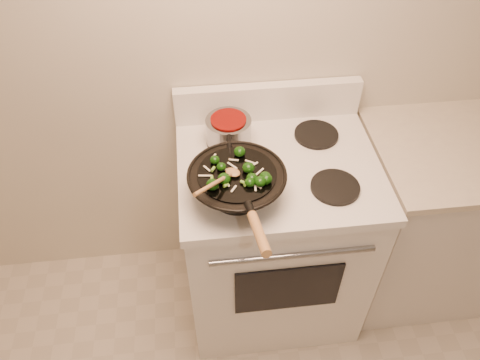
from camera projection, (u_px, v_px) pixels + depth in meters
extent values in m
plane|color=beige|center=(319.00, 28.00, 1.77)|extent=(3.50, 0.00, 3.50)
cube|color=white|center=(273.00, 240.00, 2.14)|extent=(0.76, 0.64, 0.88)
cube|color=white|center=(279.00, 168.00, 1.81)|extent=(0.78, 0.66, 0.04)
cube|color=white|center=(268.00, 101.00, 1.95)|extent=(0.78, 0.05, 0.16)
cylinder|color=gray|center=(293.00, 256.00, 1.67)|extent=(0.60, 0.02, 0.02)
cube|color=black|center=(288.00, 289.00, 1.83)|extent=(0.42, 0.01, 0.28)
cylinder|color=black|center=(237.00, 195.00, 1.67)|extent=(0.18, 0.18, 0.01)
cylinder|color=black|center=(335.00, 187.00, 1.70)|extent=(0.18, 0.18, 0.01)
cylinder|color=black|center=(229.00, 141.00, 1.88)|extent=(0.18, 0.18, 0.01)
cylinder|color=black|center=(316.00, 135.00, 1.91)|extent=(0.18, 0.18, 0.01)
cube|color=white|center=(434.00, 220.00, 2.22)|extent=(0.72, 0.60, 0.88)
cube|color=beige|center=(467.00, 149.00, 1.90)|extent=(0.74, 0.62, 0.03)
torus|color=black|center=(237.00, 174.00, 1.60)|extent=(0.35, 0.35, 0.01)
cylinder|color=black|center=(237.00, 174.00, 1.60)|extent=(0.27, 0.27, 0.01)
cylinder|color=black|center=(250.00, 209.00, 1.44)|extent=(0.03, 0.06, 0.04)
cylinder|color=#A57340|center=(259.00, 233.00, 1.34)|extent=(0.05, 0.18, 0.07)
ellipsoid|color=black|center=(252.00, 178.00, 1.56)|extent=(0.04, 0.04, 0.03)
cylinder|color=#588530|center=(255.00, 180.00, 1.56)|extent=(0.02, 0.02, 0.01)
ellipsoid|color=black|center=(265.00, 177.00, 1.56)|extent=(0.04, 0.04, 0.03)
ellipsoid|color=black|center=(248.00, 168.00, 1.59)|extent=(0.04, 0.04, 0.04)
ellipsoid|color=black|center=(215.00, 160.00, 1.62)|extent=(0.03, 0.03, 0.03)
cylinder|color=#588530|center=(218.00, 161.00, 1.63)|extent=(0.01, 0.02, 0.01)
ellipsoid|color=black|center=(260.00, 181.00, 1.54)|extent=(0.04, 0.04, 0.03)
ellipsoid|color=black|center=(224.00, 179.00, 1.55)|extent=(0.04, 0.04, 0.04)
ellipsoid|color=black|center=(213.00, 185.00, 1.53)|extent=(0.04, 0.04, 0.04)
cylinder|color=#588530|center=(217.00, 187.00, 1.54)|extent=(0.02, 0.02, 0.01)
ellipsoid|color=black|center=(240.00, 152.00, 1.65)|extent=(0.04, 0.04, 0.04)
ellipsoid|color=black|center=(266.00, 179.00, 1.55)|extent=(0.04, 0.04, 0.03)
ellipsoid|color=black|center=(250.00, 182.00, 1.54)|extent=(0.04, 0.04, 0.03)
cylinder|color=#588530|center=(253.00, 184.00, 1.55)|extent=(0.02, 0.02, 0.01)
ellipsoid|color=black|center=(221.00, 167.00, 1.60)|extent=(0.03, 0.03, 0.03)
cube|color=white|center=(234.00, 189.00, 1.54)|extent=(0.02, 0.03, 0.00)
cube|color=white|center=(255.00, 187.00, 1.55)|extent=(0.01, 0.04, 0.00)
cube|color=white|center=(259.00, 172.00, 1.59)|extent=(0.04, 0.04, 0.00)
cube|color=white|center=(234.00, 160.00, 1.64)|extent=(0.03, 0.01, 0.00)
cube|color=white|center=(232.00, 166.00, 1.62)|extent=(0.03, 0.04, 0.00)
cube|color=white|center=(207.00, 169.00, 1.61)|extent=(0.03, 0.03, 0.00)
cube|color=white|center=(205.00, 176.00, 1.58)|extent=(0.05, 0.01, 0.00)
cube|color=white|center=(253.00, 165.00, 1.62)|extent=(0.04, 0.03, 0.00)
cube|color=white|center=(213.00, 157.00, 1.65)|extent=(0.02, 0.03, 0.00)
cube|color=white|center=(250.00, 162.00, 1.63)|extent=(0.04, 0.03, 0.00)
cube|color=white|center=(257.00, 185.00, 1.55)|extent=(0.03, 0.04, 0.00)
cube|color=white|center=(224.00, 170.00, 1.60)|extent=(0.03, 0.01, 0.00)
cylinder|color=#689F33|center=(226.00, 185.00, 1.54)|extent=(0.02, 0.03, 0.02)
cylinder|color=#689F33|center=(247.00, 184.00, 1.55)|extent=(0.03, 0.02, 0.02)
cylinder|color=#689F33|center=(213.00, 169.00, 1.60)|extent=(0.03, 0.02, 0.01)
cylinder|color=#689F33|center=(243.00, 182.00, 1.55)|extent=(0.02, 0.02, 0.01)
cylinder|color=#689F33|center=(221.00, 166.00, 1.61)|extent=(0.02, 0.01, 0.01)
cylinder|color=#689F33|center=(212.00, 179.00, 1.56)|extent=(0.02, 0.02, 0.01)
sphere|color=#CDBA90|center=(229.00, 186.00, 1.55)|extent=(0.01, 0.01, 0.01)
sphere|color=#CDBA90|center=(230.00, 159.00, 1.64)|extent=(0.01, 0.01, 0.01)
sphere|color=#CDBA90|center=(224.00, 165.00, 1.62)|extent=(0.01, 0.01, 0.01)
ellipsoid|color=#A57340|center=(233.00, 172.00, 1.58)|extent=(0.07, 0.06, 0.01)
cylinder|color=#A57340|center=(214.00, 184.00, 1.49)|extent=(0.14, 0.17, 0.09)
cylinder|color=gray|center=(229.00, 130.00, 1.84)|extent=(0.18, 0.18, 0.10)
cylinder|color=#630704|center=(228.00, 119.00, 1.81)|extent=(0.14, 0.14, 0.01)
cylinder|color=black|center=(229.00, 146.00, 1.71)|extent=(0.03, 0.11, 0.02)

